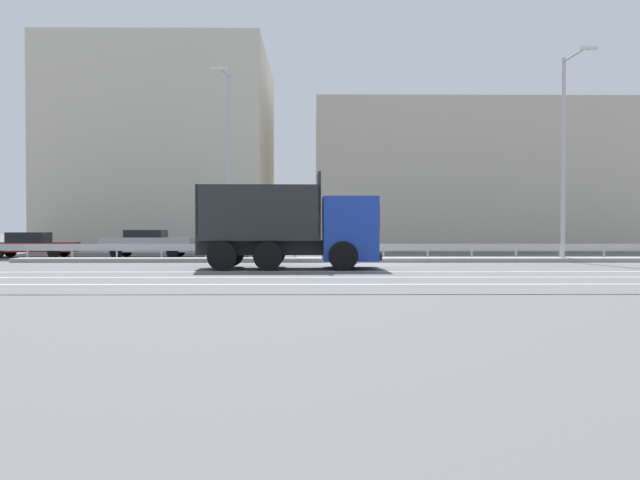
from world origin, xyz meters
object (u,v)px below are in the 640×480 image
object	(u,v)px
parked_car_2	(148,243)
parked_car_3	(250,243)
median_road_sign	(345,234)
street_lamp_2	(565,148)
dump_truck	(312,233)
street_lamp_1	(228,157)
parked_car_1	(31,245)

from	to	relation	value
parked_car_2	parked_car_3	bearing A→B (deg)	87.03
median_road_sign	street_lamp_2	size ratio (longest dim) A/B	0.25
dump_truck	parked_car_2	world-z (taller)	dump_truck
parked_car_2	parked_car_3	distance (m)	5.24
parked_car_2	parked_car_3	xyz separation A→B (m)	(5.24, -0.13, 0.01)
parked_car_2	parked_car_3	world-z (taller)	parked_car_3
parked_car_2	street_lamp_2	bearing A→B (deg)	75.96
street_lamp_2	parked_car_2	size ratio (longest dim) A/B	2.01
parked_car_3	median_road_sign	bearing A→B (deg)	50.65
street_lamp_1	parked_car_1	world-z (taller)	street_lamp_1
median_road_sign	street_lamp_2	xyz separation A→B (m)	(9.88, -0.02, 3.87)
median_road_sign	street_lamp_2	world-z (taller)	street_lamp_2
street_lamp_2	parked_car_1	distance (m)	26.57
dump_truck	parked_car_1	distance (m)	17.08
street_lamp_1	street_lamp_2	size ratio (longest dim) A/B	0.92
parked_car_2	parked_car_3	size ratio (longest dim) A/B	0.94
dump_truck	street_lamp_1	xyz separation A→B (m)	(-3.75, 4.64, 3.32)
street_lamp_2	parked_car_2	distance (m)	20.75
street_lamp_1	parked_car_3	distance (m)	5.80
dump_truck	parked_car_2	bearing A→B (deg)	-137.46
street_lamp_1	parked_car_2	size ratio (longest dim) A/B	1.84
dump_truck	street_lamp_2	size ratio (longest dim) A/B	0.73
dump_truck	median_road_sign	world-z (taller)	dump_truck
street_lamp_1	parked_car_3	world-z (taller)	street_lamp_1
dump_truck	parked_car_3	size ratio (longest dim) A/B	1.38
parked_car_1	parked_car_2	bearing A→B (deg)	85.94
dump_truck	street_lamp_2	bearing A→B (deg)	111.63
street_lamp_1	dump_truck	bearing A→B (deg)	-51.04
dump_truck	parked_car_1	bearing A→B (deg)	-122.49
parked_car_1	median_road_sign	bearing A→B (deg)	70.47
dump_truck	parked_car_3	distance (m)	9.49
street_lamp_1	parked_car_1	xyz separation A→B (m)	(-10.75, 4.37, -3.99)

